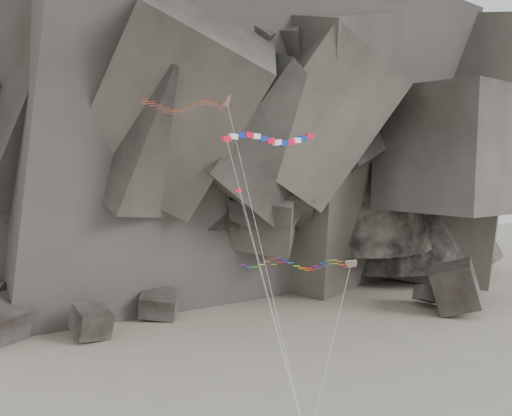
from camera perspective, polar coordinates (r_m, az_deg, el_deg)
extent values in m
cube|color=#47423F|center=(87.09, -16.11, -11.34)|extent=(6.98, 7.00, 5.33)
cube|color=#47423F|center=(93.91, -9.68, -9.92)|extent=(6.69, 6.25, 5.40)
cube|color=#47423F|center=(101.50, 19.34, -7.94)|extent=(11.39, 11.11, 8.96)
cube|color=#47423F|center=(104.68, 16.85, -8.69)|extent=(4.44, 5.09, 4.47)
cube|color=#47423F|center=(96.68, -23.42, -10.26)|extent=(4.09, 4.02, 3.67)
cylinder|color=silver|center=(54.22, 0.87, -5.48)|extent=(5.52, 11.91, 30.80)
cube|color=red|center=(55.85, -3.02, 6.93)|extent=(0.96, 0.81, 0.54)
cube|color=white|center=(56.24, -2.26, 7.15)|extent=(0.99, 0.82, 0.60)
cube|color=navy|center=(56.60, -1.50, 7.30)|extent=(1.02, 0.83, 0.64)
cube|color=red|center=(56.94, -0.75, 7.31)|extent=(1.02, 0.83, 0.65)
cube|color=white|center=(57.28, -0.01, 7.19)|extent=(1.00, 0.83, 0.62)
cube|color=navy|center=(57.65, 0.72, 6.97)|extent=(0.97, 0.81, 0.56)
cube|color=red|center=(58.07, 1.43, 6.74)|extent=(0.99, 0.82, 0.59)
cube|color=white|center=(58.56, 2.12, 6.56)|extent=(1.01, 0.83, 0.64)
cube|color=navy|center=(59.11, 2.79, 6.51)|extent=(1.02, 0.83, 0.65)
cube|color=red|center=(59.70, 3.44, 6.59)|extent=(1.01, 0.83, 0.63)
cube|color=white|center=(60.31, 4.07, 6.77)|extent=(0.98, 0.82, 0.57)
cube|color=navy|center=(60.91, 4.69, 6.97)|extent=(0.98, 0.82, 0.58)
cube|color=red|center=(61.49, 5.31, 7.14)|extent=(1.01, 0.83, 0.63)
cylinder|color=silver|center=(53.23, 0.92, -7.75)|extent=(5.98, 9.06, 27.09)
cube|color=yellow|center=(59.99, 9.50, -5.42)|extent=(1.24, 0.57, 0.66)
cube|color=#0CB219|center=(59.90, 9.55, -5.69)|extent=(1.03, 0.43, 0.45)
cylinder|color=silver|center=(56.69, 7.53, -13.64)|extent=(7.06, 9.12, 14.38)
cube|color=red|center=(58.27, -1.75, 1.75)|extent=(0.62, 0.17, 0.40)
cube|color=navy|center=(58.25, -1.95, 1.75)|extent=(0.23, 0.09, 0.41)
cylinder|color=silver|center=(55.14, 1.48, -10.07)|extent=(4.43, 11.33, 21.86)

